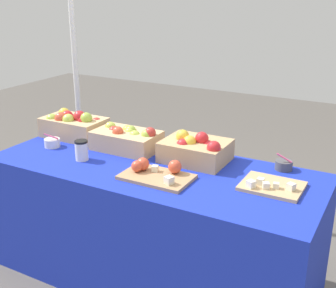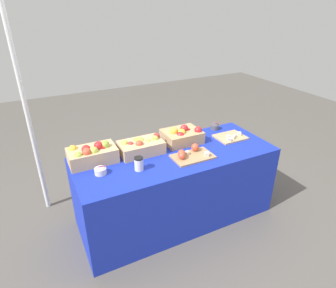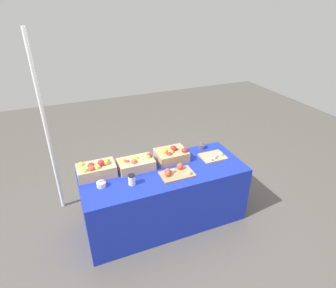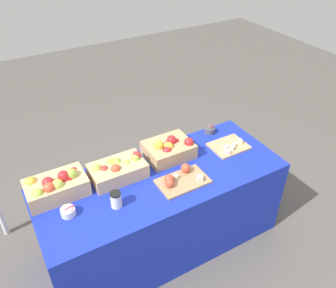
% 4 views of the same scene
% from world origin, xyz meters
% --- Properties ---
extents(ground_plane, '(10.00, 10.00, 0.00)m').
position_xyz_m(ground_plane, '(0.00, 0.00, 0.00)').
color(ground_plane, '#56514C').
extents(table, '(1.90, 0.76, 0.74)m').
position_xyz_m(table, '(0.00, 0.00, 0.37)').
color(table, '#192DB7').
rests_on(table, ground_plane).
extents(apple_crate_left, '(0.42, 0.25, 0.19)m').
position_xyz_m(apple_crate_left, '(-0.73, 0.19, 0.82)').
color(apple_crate_left, tan).
rests_on(apple_crate_left, table).
extents(apple_crate_middle, '(0.41, 0.25, 0.17)m').
position_xyz_m(apple_crate_middle, '(-0.28, 0.16, 0.81)').
color(apple_crate_middle, tan).
rests_on(apple_crate_middle, table).
extents(apple_crate_right, '(0.37, 0.29, 0.18)m').
position_xyz_m(apple_crate_right, '(0.17, 0.19, 0.81)').
color(apple_crate_right, tan).
rests_on(apple_crate_right, table).
extents(cutting_board_front, '(0.37, 0.23, 0.09)m').
position_xyz_m(cutting_board_front, '(0.09, -0.12, 0.77)').
color(cutting_board_front, tan).
rests_on(cutting_board_front, table).
extents(cutting_board_back, '(0.30, 0.24, 0.06)m').
position_xyz_m(cutting_board_back, '(0.67, 0.04, 0.75)').
color(cutting_board_back, tan).
rests_on(cutting_board_back, table).
extents(sample_bowl_near, '(0.10, 0.10, 0.10)m').
position_xyz_m(sample_bowl_near, '(-0.72, -0.03, 0.77)').
color(sample_bowl_near, silver).
rests_on(sample_bowl_near, table).
extents(sample_bowl_mid, '(0.10, 0.10, 0.10)m').
position_xyz_m(sample_bowl_mid, '(0.66, 0.31, 0.77)').
color(sample_bowl_mid, '#4C4C51').
rests_on(sample_bowl_mid, table).
extents(coffee_cup, '(0.08, 0.08, 0.12)m').
position_xyz_m(coffee_cup, '(-0.41, -0.12, 0.80)').
color(coffee_cup, silver).
rests_on(coffee_cup, table).
extents(tent_pole, '(0.04, 0.04, 2.26)m').
position_xyz_m(tent_pole, '(-1.17, 0.76, 1.13)').
color(tent_pole, white).
rests_on(tent_pole, ground_plane).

